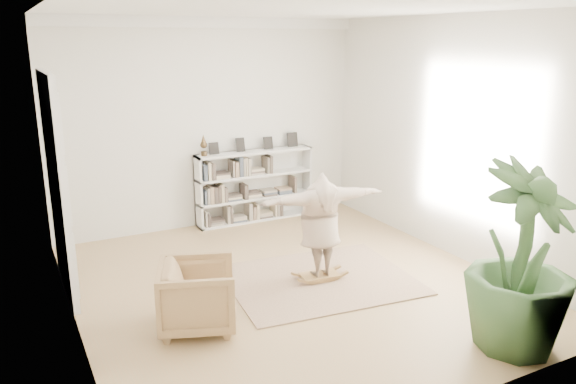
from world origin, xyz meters
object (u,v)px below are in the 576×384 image
object	(u,v)px
bookshelf	(254,187)
armchair	(198,296)
person	(320,222)
houseplant	(522,259)
rocker_board	(320,276)

from	to	relation	value
bookshelf	armchair	bearing A→B (deg)	-123.53
bookshelf	armchair	distance (m)	4.06
person	houseplant	xyz separation A→B (m)	(0.98, -2.47, 0.17)
rocker_board	person	bearing A→B (deg)	19.95
rocker_board	person	size ratio (longest dim) A/B	0.31
rocker_board	houseplant	xyz separation A→B (m)	(0.98, -2.47, 0.95)
bookshelf	rocker_board	distance (m)	2.97
bookshelf	houseplant	xyz separation A→B (m)	(0.65, -5.37, 0.39)
armchair	person	distance (m)	2.03
armchair	rocker_board	size ratio (longest dim) A/B	1.59
rocker_board	bookshelf	bearing A→B (deg)	89.51
bookshelf	person	world-z (taller)	bookshelf
armchair	houseplant	distance (m)	3.56
armchair	houseplant	size ratio (longest dim) A/B	0.43
armchair	houseplant	world-z (taller)	houseplant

